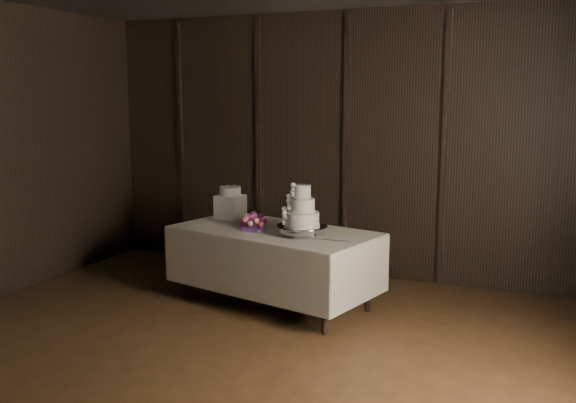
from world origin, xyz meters
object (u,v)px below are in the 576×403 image
at_px(display_table, 274,264).
at_px(small_cake, 230,191).
at_px(bouquet, 253,222).
at_px(wedding_cake, 299,210).
at_px(cake_stand, 302,230).
at_px(box_pedestal, 230,207).

distance_m(display_table, small_cake, 0.99).
distance_m(bouquet, small_cake, 0.64).
height_order(wedding_cake, bouquet, wedding_cake).
distance_m(cake_stand, bouquet, 0.56).
bearing_deg(display_table, bouquet, -158.09).
distance_m(box_pedestal, small_cake, 0.17).
bearing_deg(bouquet, display_table, 8.53).
bearing_deg(box_pedestal, bouquet, -39.59).
relative_size(display_table, wedding_cake, 5.63).
height_order(cake_stand, box_pedestal, box_pedestal).
xyz_separation_m(cake_stand, small_cake, (-1.01, 0.46, 0.25)).
relative_size(wedding_cake, small_cake, 1.70).
distance_m(display_table, bouquet, 0.46).
bearing_deg(wedding_cake, box_pedestal, 130.40).
bearing_deg(display_table, box_pedestal, 165.84).
bearing_deg(small_cake, bouquet, -39.59).
bearing_deg(cake_stand, small_cake, 155.41).
bearing_deg(wedding_cake, bouquet, 145.71).
bearing_deg(cake_stand, display_table, 161.60).
bearing_deg(small_cake, display_table, -27.54).
distance_m(wedding_cake, box_pedestal, 1.10).
distance_m(cake_stand, box_pedestal, 1.12).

